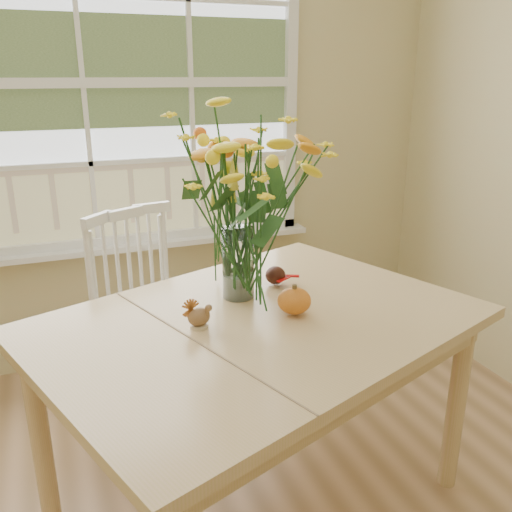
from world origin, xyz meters
name	(u,v)px	position (x,y,z in m)	size (l,w,h in m)	color
wall_back	(86,123)	(0.00, 2.25, 1.35)	(4.00, 0.02, 2.70)	beige
window	(83,87)	(0.00, 2.21, 1.53)	(2.42, 0.12, 1.74)	silver
dining_table	(258,341)	(0.41, 0.87, 0.70)	(1.75, 1.50, 0.79)	tan
windsor_chair	(145,307)	(0.14, 1.63, 0.55)	(0.60, 0.60, 0.99)	white
flower_vase	(237,192)	(0.41, 1.08, 1.19)	(0.56, 0.56, 0.67)	white
pumpkin	(294,302)	(0.54, 0.85, 0.84)	(0.12, 0.12, 0.09)	#BF5816
turkey_figurine	(199,317)	(0.20, 0.87, 0.83)	(0.08, 0.06, 0.10)	#CCB78C
dark_gourd	(275,276)	(0.59, 1.14, 0.83)	(0.12, 0.08, 0.07)	#38160F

